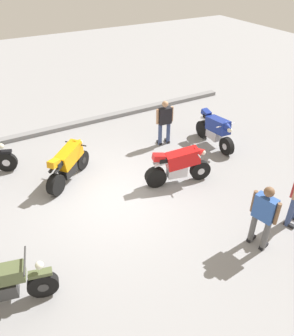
% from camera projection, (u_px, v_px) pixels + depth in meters
% --- Properties ---
extents(ground_plane, '(40.00, 40.00, 0.00)m').
position_uv_depth(ground_plane, '(117.00, 196.00, 9.24)').
color(ground_plane, gray).
extents(curb_edge, '(14.00, 0.30, 0.15)m').
position_uv_depth(curb_edge, '(65.00, 127.00, 12.53)').
color(curb_edge, gray).
rests_on(curb_edge, ground).
extents(motorcycle_red_sportbike, '(1.94, 0.80, 1.14)m').
position_uv_depth(motorcycle_red_sportbike, '(179.00, 165.00, 9.45)').
color(motorcycle_red_sportbike, black).
rests_on(motorcycle_red_sportbike, ground).
extents(motorcycle_olive_vintage, '(1.93, 0.85, 1.07)m').
position_uv_depth(motorcycle_olive_vintage, '(3.00, 286.00, 6.26)').
color(motorcycle_olive_vintage, black).
rests_on(motorcycle_olive_vintage, ground).
extents(motorcycle_orange_sportbike, '(1.64, 1.38, 1.14)m').
position_uv_depth(motorcycle_orange_sportbike, '(68.00, 163.00, 9.54)').
color(motorcycle_orange_sportbike, black).
rests_on(motorcycle_orange_sportbike, ground).
extents(motorcycle_blue_sportbike, '(0.70, 1.96, 1.14)m').
position_uv_depth(motorcycle_blue_sportbike, '(216.00, 130.00, 11.22)').
color(motorcycle_blue_sportbike, black).
rests_on(motorcycle_blue_sportbike, ground).
extents(person_in_blue_shirt, '(0.40, 0.65, 1.66)m').
position_uv_depth(person_in_blue_shirt, '(264.00, 214.00, 7.23)').
color(person_in_blue_shirt, '#59595B').
rests_on(person_in_blue_shirt, ground).
extents(person_in_black_shirt, '(0.62, 0.34, 1.57)m').
position_uv_depth(person_in_black_shirt, '(165.00, 121.00, 11.15)').
color(person_in_black_shirt, '#384772').
rests_on(person_in_black_shirt, ground).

